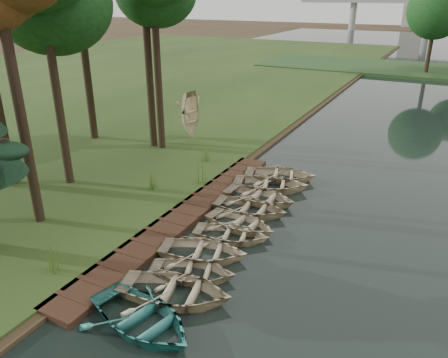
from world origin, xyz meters
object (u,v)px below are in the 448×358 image
at_px(rowboat_0, 141,316).
at_px(rowboat_1, 175,289).
at_px(stored_rowboat, 191,133).
at_px(boardwalk, 185,215).
at_px(rowboat_2, 192,270).

bearing_deg(rowboat_0, rowboat_1, 7.42).
xyz_separation_m(rowboat_1, stored_rowboat, (-8.62, 15.25, 0.18)).
xyz_separation_m(boardwalk, rowboat_0, (2.69, -6.83, 0.31)).
distance_m(boardwalk, rowboat_1, 5.94).
bearing_deg(rowboat_1, rowboat_2, -8.97).
bearing_deg(rowboat_1, boardwalk, 15.55).
relative_size(rowboat_2, stored_rowboat, 0.98).
xyz_separation_m(rowboat_0, stored_rowboat, (-8.45, 16.88, 0.18)).
distance_m(rowboat_0, rowboat_1, 1.64).
xyz_separation_m(rowboat_2, stored_rowboat, (-8.52, 13.93, 0.26)).
height_order(rowboat_1, stored_rowboat, stored_rowboat).
bearing_deg(rowboat_2, boardwalk, 18.58).
relative_size(rowboat_1, rowboat_2, 1.24).
bearing_deg(stored_rowboat, rowboat_2, -137.69).
xyz_separation_m(rowboat_0, rowboat_2, (0.07, 2.95, -0.08)).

